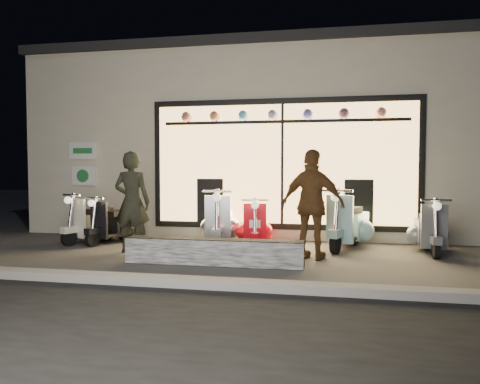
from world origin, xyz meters
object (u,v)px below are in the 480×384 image
(scooter_silver, at_px, (220,223))
(scooter_red, at_px, (255,227))
(graffiti_barrier, at_px, (214,252))
(woman, at_px, (313,204))
(man, at_px, (132,202))

(scooter_silver, relative_size, scooter_red, 1.15)
(graffiti_barrier, xyz_separation_m, woman, (1.45, 0.75, 0.69))
(graffiti_barrier, xyz_separation_m, man, (-1.65, 0.74, 0.68))
(woman, bearing_deg, graffiti_barrier, 44.98)
(scooter_silver, xyz_separation_m, scooter_red, (0.69, -0.10, -0.05))
(scooter_red, xyz_separation_m, man, (-1.99, -1.01, 0.52))
(graffiti_barrier, distance_m, scooter_red, 1.78)
(scooter_red, bearing_deg, man, -163.10)
(graffiti_barrier, bearing_deg, woman, 27.35)
(scooter_silver, xyz_separation_m, woman, (1.80, -1.09, 0.47))
(man, bearing_deg, woman, -178.91)
(man, bearing_deg, scooter_silver, -138.70)
(scooter_red, bearing_deg, graffiti_barrier, -111.05)
(graffiti_barrier, bearing_deg, scooter_red, 78.93)
(scooter_silver, xyz_separation_m, man, (-1.30, -1.11, 0.47))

